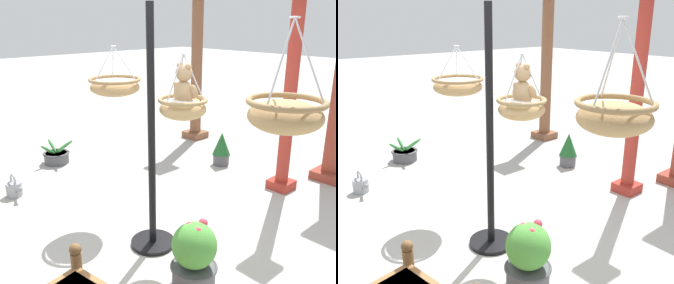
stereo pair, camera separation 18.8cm
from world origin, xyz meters
TOP-DOWN VIEW (x-y plane):
  - ground_plane at (0.00, 0.00)m, footprint 40.00×40.00m
  - display_pole_central at (-0.13, 0.03)m, footprint 0.44×0.44m
  - hanging_basket_with_teddy at (0.02, 0.28)m, footprint 0.46×0.46m
  - teddy_bear at (0.02, 0.30)m, footprint 0.27×0.25m
  - hanging_basket_left_high at (-1.02, 0.27)m, footprint 0.57×0.57m
  - hanging_basket_right_low at (1.28, -0.11)m, footprint 0.47×0.47m
  - greenhouse_pillar_right at (0.03, 2.14)m, footprint 0.31×0.31m
  - greenhouse_pillar_far_back at (-2.33, 2.96)m, footprint 0.39×0.39m
  - potted_plant_tall_leafy at (-1.08, 2.23)m, footprint 0.28×0.28m
  - potted_plant_bushy_green at (0.58, -0.11)m, footprint 0.40×0.40m
  - potted_plant_conical_shrub at (-2.87, 0.38)m, footprint 0.57×0.55m
  - watering_can at (-2.15, -0.57)m, footprint 0.35×0.20m

SIDE VIEW (x-z plane):
  - ground_plane at x=0.00m, z-range 0.00..0.00m
  - watering_can at x=-2.15m, z-range -0.05..0.25m
  - potted_plant_conical_shrub at x=-2.87m, z-range -0.06..0.29m
  - potted_plant_tall_leafy at x=-1.08m, z-range 0.00..0.52m
  - potted_plant_bushy_green at x=0.58m, z-range 0.00..0.58m
  - display_pole_central at x=-0.13m, z-range -0.46..1.90m
  - greenhouse_pillar_far_back at x=-2.33m, z-range -0.05..2.62m
  - greenhouse_pillar_right at x=0.03m, z-range -0.05..2.83m
  - hanging_basket_with_teddy at x=0.02m, z-range 1.10..1.69m
  - hanging_basket_left_high at x=-1.02m, z-range 1.19..1.73m
  - teddy_bear at x=0.02m, z-range 1.37..1.77m
  - hanging_basket_right_low at x=1.28m, z-range 1.29..1.96m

